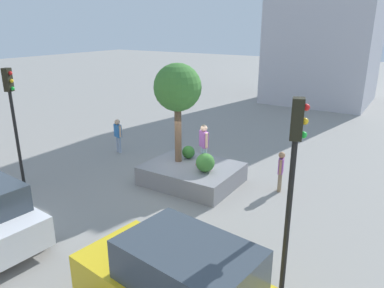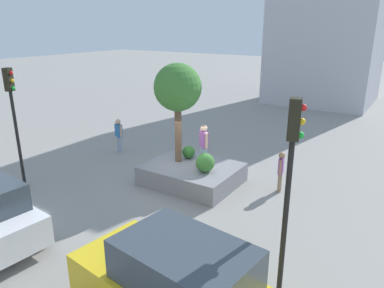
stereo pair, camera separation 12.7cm
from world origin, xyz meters
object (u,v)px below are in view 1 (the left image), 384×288
Objects in this scene: plaza_tree at (178,89)px; bystander_watching at (118,133)px; traffic_light_median at (293,172)px; passerby_with_bag at (281,169)px; planter_ledge at (192,174)px; traffic_light_corner at (13,109)px; skateboard at (204,167)px; skateboarder at (204,143)px.

plaza_tree is 2.34× the size of bystander_watching.
passerby_with_bag is (2.09, -5.74, -2.35)m from traffic_light_median.
traffic_light_corner is (5.48, 3.90, 2.80)m from planter_ledge.
planter_ledge is 0.72m from skateboard.
traffic_light_corner reaches higher than passerby_with_bag.
planter_ledge is at bearing -3.57° from skateboard.
skateboard is 7.05m from traffic_light_median.
planter_ledge is at bearing 167.17° from bystander_watching.
bystander_watching is (-0.36, -5.07, -2.19)m from traffic_light_corner.
plaza_tree is 7.71m from traffic_light_median.
passerby_with_bag is at bearing -156.13° from skateboard.
passerby_with_bag is at bearing -165.11° from plaza_tree.
traffic_light_corner reaches higher than skateboard.
traffic_light_median is 2.81× the size of bystander_watching.
traffic_light_median is (-6.11, 4.67, -0.51)m from plaza_tree.
skateboard is (-1.30, 0.14, -2.97)m from plaza_tree.
traffic_light_corner is at bearing -3.52° from traffic_light_median.
traffic_light_corner is at bearing 40.13° from plaza_tree.
traffic_light_corner is at bearing 85.99° from bystander_watching.
skateboarder reaches higher than skateboard.
plaza_tree is at bearing 166.34° from bystander_watching.
skateboard is at bearing 165.96° from skateboarder.
planter_ledge is 4.41× the size of skateboard.
planter_ledge is at bearing -3.57° from skateboarder.
planter_ledge is 0.75× the size of traffic_light_median.
traffic_light_median is 3.01× the size of passerby_with_bag.
plaza_tree reaches higher than planter_ledge.
traffic_light_median is (-10.86, 0.67, 0.09)m from traffic_light_corner.
plaza_tree is 5.32m from bystander_watching.
bystander_watching is (10.50, -5.74, -2.28)m from traffic_light_median.
skateboarder is at bearing 23.87° from passerby_with_bag.
skateboarder is 0.35× the size of traffic_light_median.
skateboard is 0.51× the size of passerby_with_bag.
traffic_light_corner is 10.88m from traffic_light_median.
skateboard is 0.48× the size of skateboarder.
planter_ledge is 2.12× the size of bystander_watching.
skateboarder is 1.07× the size of passerby_with_bag.
skateboard is 5.82m from bystander_watching.
passerby_with_bag is (-8.41, -0.00, -0.07)m from bystander_watching.
traffic_light_median is at bearing 139.60° from planter_ledge.
passerby_with_bag is (-2.72, -1.20, -0.90)m from skateboarder.
passerby_with_bag is (-2.72, -1.20, 0.10)m from skateboard.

